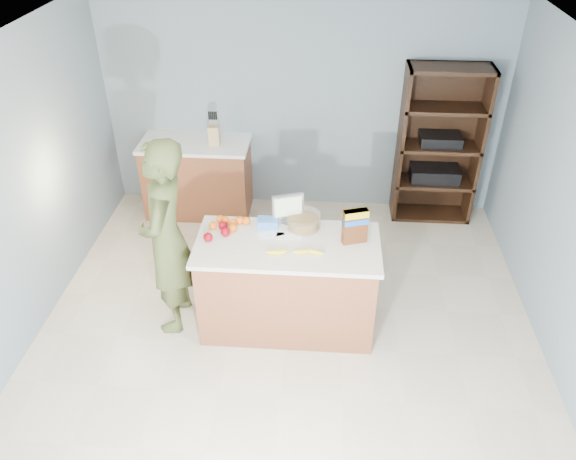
# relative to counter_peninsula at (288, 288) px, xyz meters

# --- Properties ---
(floor) EXTENTS (4.50, 5.00, 0.02)m
(floor) POSITION_rel_counter_peninsula_xyz_m (0.00, -0.30, -0.42)
(floor) COLOR beige
(floor) RESTS_ON ground
(walls) EXTENTS (4.52, 5.02, 2.51)m
(walls) POSITION_rel_counter_peninsula_xyz_m (0.00, -0.30, 1.24)
(walls) COLOR gray
(walls) RESTS_ON ground
(counter_peninsula) EXTENTS (1.56, 0.76, 0.90)m
(counter_peninsula) POSITION_rel_counter_peninsula_xyz_m (0.00, 0.00, 0.00)
(counter_peninsula) COLOR brown
(counter_peninsula) RESTS_ON ground
(back_cabinet) EXTENTS (1.24, 0.62, 0.90)m
(back_cabinet) POSITION_rel_counter_peninsula_xyz_m (-1.20, 1.90, 0.04)
(back_cabinet) COLOR brown
(back_cabinet) RESTS_ON ground
(shelving_unit) EXTENTS (0.90, 0.40, 1.80)m
(shelving_unit) POSITION_rel_counter_peninsula_xyz_m (1.55, 2.05, 0.45)
(shelving_unit) COLOR black
(shelving_unit) RESTS_ON ground
(person) EXTENTS (0.47, 0.68, 1.81)m
(person) POSITION_rel_counter_peninsula_xyz_m (-1.03, -0.02, 0.49)
(person) COLOR #424D25
(person) RESTS_ON ground
(knife_block) EXTENTS (0.12, 0.10, 0.31)m
(knife_block) POSITION_rel_counter_peninsula_xyz_m (-0.96, 1.85, 0.60)
(knife_block) COLOR tan
(knife_block) RESTS_ON back_cabinet
(envelopes) EXTENTS (0.39, 0.20, 0.00)m
(envelopes) POSITION_rel_counter_peninsula_xyz_m (-0.07, 0.11, 0.49)
(envelopes) COLOR white
(envelopes) RESTS_ON counter_peninsula
(bananas) EXTENTS (0.49, 0.09, 0.04)m
(bananas) POSITION_rel_counter_peninsula_xyz_m (0.05, -0.15, 0.50)
(bananas) COLOR yellow
(bananas) RESTS_ON counter_peninsula
(apples) EXTENTS (0.21, 0.26, 0.08)m
(apples) POSITION_rel_counter_peninsula_xyz_m (-0.59, 0.07, 0.52)
(apples) COLOR maroon
(apples) RESTS_ON counter_peninsula
(oranges) EXTENTS (0.35, 0.20, 0.07)m
(oranges) POSITION_rel_counter_peninsula_xyz_m (-0.52, 0.23, 0.52)
(oranges) COLOR #EB5C0E
(oranges) RESTS_ON counter_peninsula
(blue_carton) EXTENTS (0.18, 0.13, 0.08)m
(blue_carton) POSITION_rel_counter_peninsula_xyz_m (-0.19, 0.24, 0.52)
(blue_carton) COLOR blue
(blue_carton) RESTS_ON counter_peninsula
(salad_bowl) EXTENTS (0.30, 0.30, 0.13)m
(salad_bowl) POSITION_rel_counter_peninsula_xyz_m (0.12, 0.25, 0.54)
(salad_bowl) COLOR #267219
(salad_bowl) RESTS_ON counter_peninsula
(tv) EXTENTS (0.28, 0.13, 0.28)m
(tv) POSITION_rel_counter_peninsula_xyz_m (-0.02, 0.32, 0.64)
(tv) COLOR silver
(tv) RESTS_ON counter_peninsula
(cereal_box) EXTENTS (0.22, 0.13, 0.31)m
(cereal_box) POSITION_rel_counter_peninsula_xyz_m (0.55, 0.06, 0.66)
(cereal_box) COLOR #592B14
(cereal_box) RESTS_ON counter_peninsula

